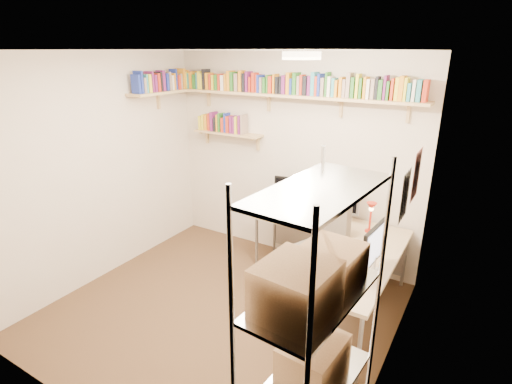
% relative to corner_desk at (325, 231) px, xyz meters
% --- Properties ---
extents(ground, '(3.20, 3.20, 0.00)m').
position_rel_corner_desk_xyz_m(ground, '(-0.69, -0.97, -0.66)').
color(ground, '#4A311F').
rests_on(ground, ground).
extents(room_shell, '(3.24, 3.04, 2.52)m').
position_rel_corner_desk_xyz_m(room_shell, '(-0.69, -0.97, 0.89)').
color(room_shell, beige).
rests_on(room_shell, ground).
extents(wall_shelves, '(3.12, 1.09, 0.80)m').
position_rel_corner_desk_xyz_m(wall_shelves, '(-1.11, 0.32, 1.37)').
color(wall_shelves, tan).
rests_on(wall_shelves, ground).
extents(corner_desk, '(1.78, 1.72, 1.16)m').
position_rel_corner_desk_xyz_m(corner_desk, '(0.00, 0.00, 0.00)').
color(corner_desk, tan).
rests_on(corner_desk, ground).
extents(office_chair, '(0.61, 0.62, 1.06)m').
position_rel_corner_desk_xyz_m(office_chair, '(0.03, -0.17, -0.22)').
color(office_chair, black).
rests_on(office_chair, ground).
extents(wire_rack, '(0.49, 0.89, 1.99)m').
position_rel_corner_desk_xyz_m(wire_rack, '(0.73, -2.09, 0.51)').
color(wire_rack, silver).
rests_on(wire_rack, ground).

